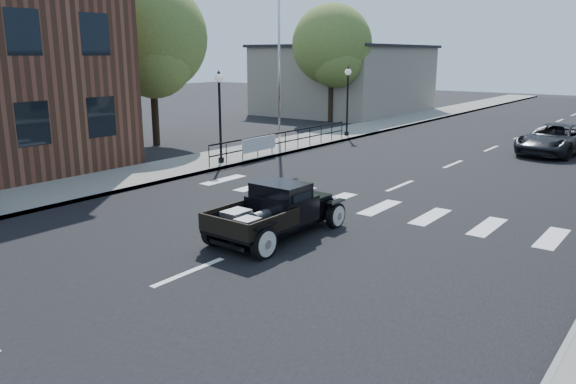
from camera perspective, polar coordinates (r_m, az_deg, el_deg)
The scene contains 14 objects.
ground at distance 14.20m, azimuth -1.16°, elevation -4.61°, with size 120.00×120.00×0.00m, color black.
road at distance 27.29m, azimuth 18.67°, elevation 3.63°, with size 14.00×80.00×0.02m, color black.
road_markings at distance 22.67m, azimuth 14.61°, elevation 1.93°, with size 12.00×60.00×0.06m, color silver, non-canonical shape.
sidewalk_left at distance 30.95m, azimuth 3.57°, elevation 5.57°, with size 3.00×80.00×0.15m, color gray.
low_building_left at distance 45.14m, azimuth 5.86°, elevation 11.19°, with size 10.00×12.00×5.00m, color gray.
railing at distance 26.14m, azimuth -0.27°, elevation 5.35°, with size 0.08×10.00×1.00m, color black, non-canonical shape.
banner at distance 24.57m, azimuth -2.95°, elevation 4.32°, with size 0.04×2.20×0.60m, color silver, non-canonical shape.
lamp_post_b at distance 23.13m, azimuth -6.92°, elevation 7.56°, with size 0.36×0.36×3.73m, color black, non-canonical shape.
lamp_post_c at distance 31.10m, azimuth 6.05°, elevation 9.16°, with size 0.36×0.36×3.73m, color black, non-canonical shape.
flagpole at distance 28.63m, azimuth -0.92°, elevation 16.47°, with size 0.12×0.12×11.35m, color silver.
big_tree_near at distance 29.06m, azimuth -13.63°, elevation 12.53°, with size 5.49×5.49×8.07m, color #586E2F, non-canonical shape.
big_tree_far at distance 38.69m, azimuth 4.44°, elevation 12.90°, with size 5.33×5.33×7.82m, color #586E2F, non-canonical shape.
hotrod_pickup at distance 14.00m, azimuth -1.19°, elevation -1.88°, with size 1.89×4.05×1.40m, color black, non-canonical shape.
second_car at distance 28.64m, azimuth 25.53°, elevation 4.83°, with size 2.29×4.96×1.38m, color black.
Camera 1 is at (8.32, -10.60, 4.48)m, focal length 35.00 mm.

